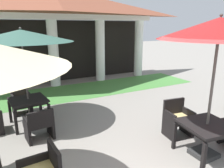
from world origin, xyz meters
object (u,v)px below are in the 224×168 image
Objects in this scene: patio_chair_near_foreground_south at (39,124)px; patio_chair_near_foreground_north at (21,101)px; patio_umbrella_near_foreground at (21,36)px; patio_table_near_foreground at (28,102)px; patio_table_mid_right at (207,128)px; patio_umbrella_mid_right at (219,30)px; patio_chair_mid_right_north at (178,119)px.

patio_chair_near_foreground_north reaches higher than patio_chair_near_foreground_south.
patio_table_near_foreground is at bearing 0.00° from patio_umbrella_near_foreground.
patio_table_near_foreground is 4.54m from patio_table_mid_right.
patio_chair_near_foreground_north reaches higher than patio_table_mid_right.
patio_table_near_foreground is 0.94× the size of patio_table_mid_right.
patio_umbrella_mid_right is (0.00, -0.00, 1.98)m from patio_table_mid_right.
patio_table_mid_right is 1.98m from patio_umbrella_mid_right.
patio_umbrella_mid_right is (2.98, -2.35, 2.23)m from patio_chair_near_foreground_south.
patio_table_mid_right is at bearing 90.00° from patio_chair_mid_right_north.
patio_table_near_foreground is 1.03m from patio_chair_near_foreground_south.
patio_chair_near_foreground_north is at bearing 126.39° from patio_table_mid_right.
patio_umbrella_near_foreground reaches higher than patio_table_mid_right.
patio_chair_near_foreground_south reaches higher than patio_table_mid_right.
patio_table_mid_right is 0.37× the size of patio_umbrella_mid_right.
patio_table_near_foreground is 1.12× the size of patio_chair_mid_right_north.
patio_umbrella_mid_right is at bearing -90.00° from patio_table_mid_right.
patio_umbrella_mid_right is (3.19, -4.33, 2.21)m from patio_chair_near_foreground_north.
patio_table_mid_right is at bearing -47.24° from patio_umbrella_near_foreground.
patio_chair_mid_right_north is at bearing 128.39° from patio_chair_near_foreground_north.
patio_table_mid_right is 0.98m from patio_chair_mid_right_north.
patio_chair_near_foreground_north is at bearing 96.04° from patio_table_near_foreground.
patio_chair_mid_right_north reaches higher than patio_table_near_foreground.
patio_chair_near_foreground_south is at bearing -16.57° from patio_chair_mid_right_north.
patio_umbrella_mid_right reaches higher than patio_chair_near_foreground_north.
patio_chair_near_foreground_south is 0.89× the size of patio_chair_mid_right_north.
patio_chair_near_foreground_north is at bearing 96.04° from patio_umbrella_near_foreground.
patio_chair_near_foreground_south is at bearing 90.00° from patio_chair_near_foreground_north.
patio_chair_mid_right_north reaches higher than patio_table_mid_right.
patio_table_near_foreground is 0.38× the size of patio_umbrella_near_foreground.
patio_umbrella_mid_right is at bearing -44.26° from patio_chair_near_foreground_south.
patio_umbrella_near_foreground is at bearing 132.76° from patio_umbrella_mid_right.
patio_chair_mid_right_north is (3.11, -1.40, 0.04)m from patio_chair_near_foreground_south.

